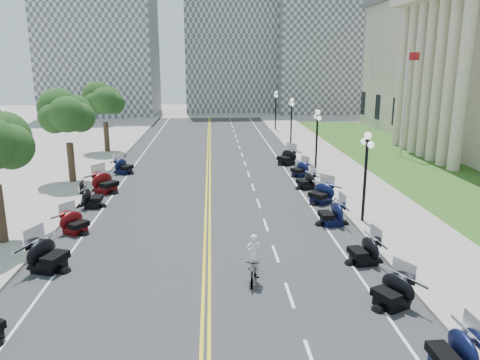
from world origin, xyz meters
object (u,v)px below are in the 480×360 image
object	(u,v)px
bicycle	(253,270)
motorcycle_n_3	(453,350)
flagpole	(405,104)
cyclist_rider	(254,237)

from	to	relation	value
bicycle	motorcycle_n_3	bearing A→B (deg)	-37.73
flagpole	motorcycle_n_3	world-z (taller)	flagpole
cyclist_rider	flagpole	bearing A→B (deg)	-122.94
motorcycle_n_3	bicycle	world-z (taller)	motorcycle_n_3
flagpole	bicycle	xyz separation A→B (m)	(-16.10, -24.85, -4.44)
motorcycle_n_3	cyclist_rider	distance (m)	8.01
bicycle	flagpole	bearing A→B (deg)	67.64
flagpole	bicycle	distance (m)	29.94
flagpole	cyclist_rider	xyz separation A→B (m)	(-16.10, -24.85, -3.01)
cyclist_rider	bicycle	bearing A→B (deg)	-0.00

